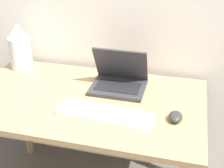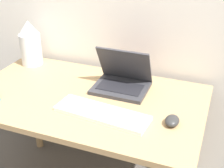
% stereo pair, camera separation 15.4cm
% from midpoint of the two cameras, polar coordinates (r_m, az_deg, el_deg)
% --- Properties ---
extents(desk, '(1.24, 0.72, 0.72)m').
position_cam_midpoint_polar(desk, '(1.68, -2.16, -4.99)').
color(desk, tan).
rests_on(desk, ground_plane).
extents(laptop, '(0.29, 0.24, 0.23)m').
position_cam_midpoint_polar(laptop, '(1.70, 4.48, 0.72)').
color(laptop, '#333338').
rests_on(laptop, desk).
extents(keyboard, '(0.47, 0.19, 0.02)m').
position_cam_midpoint_polar(keyboard, '(1.48, 1.13, -5.44)').
color(keyboard, white).
rests_on(keyboard, desk).
extents(mouse, '(0.06, 0.09, 0.04)m').
position_cam_midpoint_polar(mouse, '(1.45, 13.97, -6.62)').
color(mouse, '#2D2D2D').
rests_on(mouse, desk).
extents(vase, '(0.13, 0.13, 0.28)m').
position_cam_midpoint_polar(vase, '(2.00, -12.61, 7.23)').
color(vase, white).
rests_on(vase, desk).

